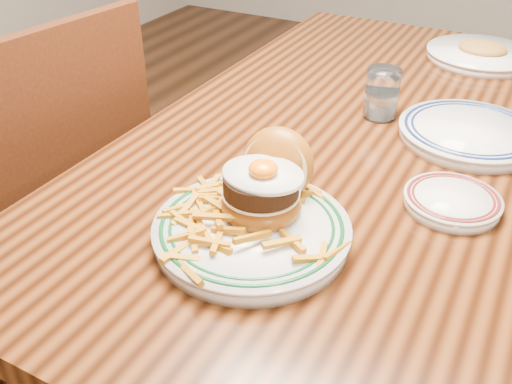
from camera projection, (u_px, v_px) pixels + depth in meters
The scene contains 8 objects.
floor at pixel (330, 364), 1.64m from camera, with size 6.00×6.00×0.00m, color black.
table at pixel (351, 165), 1.27m from camera, with size 0.85×1.60×0.75m.
chair_left at pixel (53, 194), 1.44m from camera, with size 0.50×0.50×0.97m.
main_plate at pixel (256, 213), 0.89m from camera, with size 0.31×0.32×0.15m.
side_plate at pixel (452, 200), 0.97m from camera, with size 0.16×0.16×0.03m.
rear_plate at pixel (470, 132), 1.18m from camera, with size 0.29×0.29×0.03m.
water_glass at pixel (382, 96), 1.25m from camera, with size 0.07×0.07×0.11m.
far_plate at pixel (481, 54), 1.57m from camera, with size 0.30×0.30×0.05m.
Camera 1 is at (0.33, -1.07, 1.31)m, focal length 40.00 mm.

